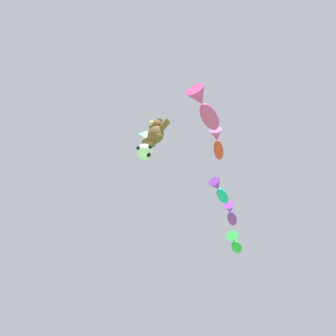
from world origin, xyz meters
name	(u,v)px	position (x,y,z in m)	size (l,w,h in m)	color
teddy_bear_kite	(156,132)	(-0.45, 6.30, 14.38)	(1.74, 0.77, 1.76)	brown
soccer_ball_kite	(145,152)	(-0.93, 6.14, 13.12)	(0.78, 0.77, 0.72)	white
fish_kite_magenta	(204,107)	(1.72, 7.28, 15.16)	(1.46, 2.48, 0.92)	#E53F9E
fish_kite_crimson	(217,143)	(0.67, 9.56, 15.78)	(1.51, 1.89, 0.62)	red
fish_kite_teal	(219,191)	(-0.97, 11.52, 14.94)	(1.11, 1.85, 0.67)	#19ADB2
fish_kite_violet	(231,214)	(-1.97, 13.88, 15.55)	(1.40, 1.86, 0.69)	purple
fish_kite_emerald	(235,243)	(-3.42, 16.07, 15.46)	(1.40, 1.89, 0.80)	green
diamond_kite	(145,137)	(-2.76, 7.48, 17.96)	(0.58, 0.68, 2.39)	green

